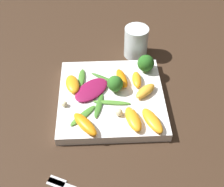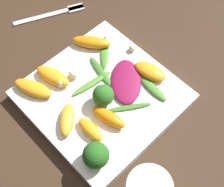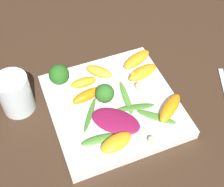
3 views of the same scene
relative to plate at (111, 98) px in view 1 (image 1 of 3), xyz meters
name	(u,v)px [view 1 (image 1 of 3)]	position (x,y,z in m)	size (l,w,h in m)	color
ground_plane	(111,101)	(0.00, 0.00, -0.01)	(2.40, 2.40, 0.00)	#382619
plate	(111,98)	(0.00, 0.00, 0.00)	(0.26, 0.26, 0.02)	white
drinking_glass	(136,42)	(-0.18, 0.08, 0.03)	(0.07, 0.07, 0.09)	silver
radicchio_leaf_0	(91,90)	(-0.01, -0.05, 0.02)	(0.11, 0.11, 0.01)	maroon
orange_segment_0	(133,119)	(0.09, 0.05, 0.02)	(0.08, 0.05, 0.02)	orange
orange_segment_1	(122,78)	(-0.05, 0.03, 0.02)	(0.07, 0.04, 0.02)	orange
orange_segment_2	(137,80)	(-0.04, 0.07, 0.02)	(0.06, 0.02, 0.02)	orange
orange_segment_3	(145,91)	(0.00, 0.08, 0.02)	(0.06, 0.06, 0.02)	#FCAD33
orange_segment_4	(72,84)	(-0.03, -0.09, 0.02)	(0.07, 0.05, 0.02)	orange
orange_segment_5	(152,121)	(0.09, 0.09, 0.02)	(0.08, 0.06, 0.02)	orange
orange_segment_6	(85,124)	(0.10, -0.06, 0.02)	(0.08, 0.07, 0.02)	orange
broccoli_floret_0	(146,63)	(-0.09, 0.09, 0.04)	(0.04, 0.04, 0.05)	#84AD5B
broccoli_floret_1	(115,84)	(-0.01, 0.01, 0.03)	(0.04, 0.04, 0.04)	#7A9E51
arugula_sprig_0	(83,115)	(0.06, -0.07, 0.01)	(0.07, 0.07, 0.01)	#47842D
arugula_sprig_1	(105,79)	(-0.06, -0.01, 0.01)	(0.06, 0.08, 0.00)	#3D7528
arugula_sprig_2	(82,78)	(-0.06, -0.07, 0.02)	(0.07, 0.02, 0.01)	#47842D
arugula_sprig_3	(110,103)	(0.03, 0.00, 0.01)	(0.02, 0.09, 0.01)	#518E33
arugula_sprig_4	(99,106)	(0.04, -0.03, 0.01)	(0.08, 0.03, 0.01)	#3D7528
macadamia_nut_0	(131,112)	(0.07, 0.04, 0.02)	(0.02, 0.02, 0.02)	beige
macadamia_nut_1	(119,112)	(0.06, 0.01, 0.02)	(0.02, 0.02, 0.02)	beige
macadamia_nut_2	(64,104)	(0.03, -0.11, 0.02)	(0.01, 0.01, 0.01)	beige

